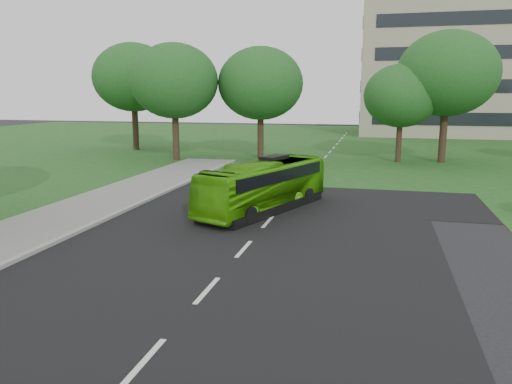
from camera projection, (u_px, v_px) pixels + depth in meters
ground at (228, 268)px, 16.17m from camera, size 160.00×160.00×0.00m
street_surfaces at (311, 168)px, 37.93m from camera, size 120.00×120.00×0.15m
tree_park_a at (174, 81)px, 41.43m from camera, size 7.32×7.32×9.73m
tree_park_b at (261, 84)px, 42.35m from camera, size 7.26×7.26×9.52m
tree_park_c at (401, 96)px, 40.22m from camera, size 5.99×5.99×7.96m
tree_park_d at (447, 74)px, 39.77m from camera, size 7.97×7.97×10.54m
tree_park_f at (133, 77)px, 49.11m from camera, size 7.88×7.88×10.52m
bus at (264, 186)px, 23.96m from camera, size 4.97×8.79×2.41m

